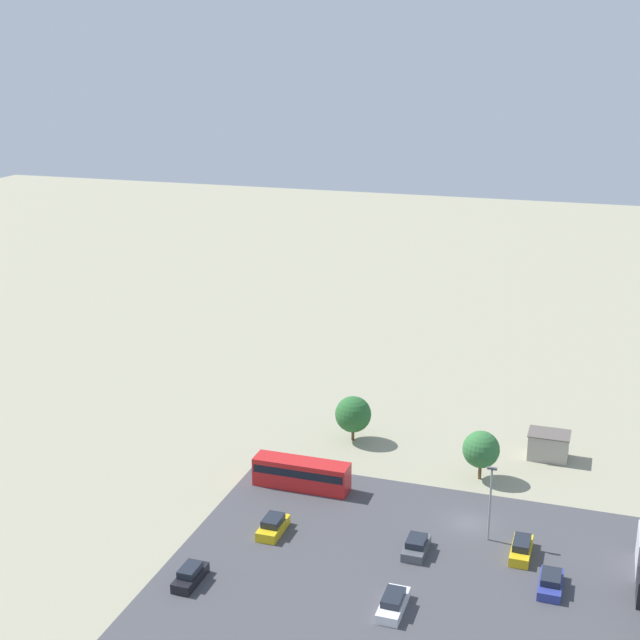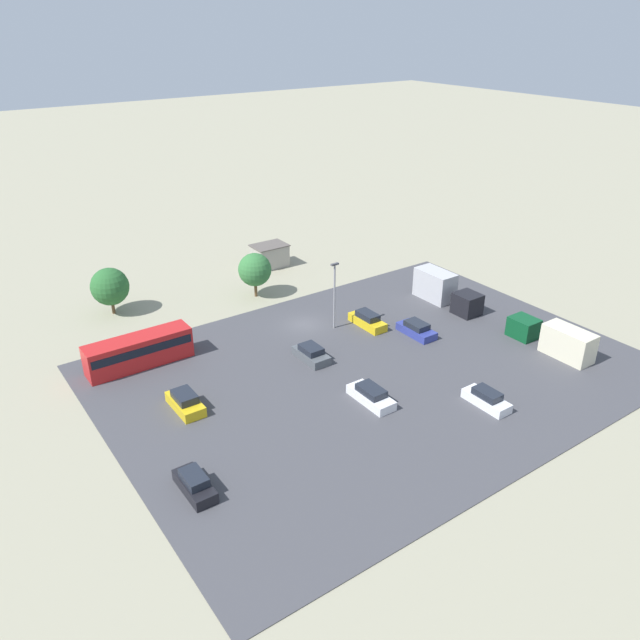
{
  "view_description": "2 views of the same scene",
  "coord_description": "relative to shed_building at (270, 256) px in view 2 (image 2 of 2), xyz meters",
  "views": [
    {
      "loc": [
        -10.54,
        78.01,
        44.41
      ],
      "look_at": [
        6.79,
        25.7,
        27.62
      ],
      "focal_mm": 50.0,
      "sensor_mm": 36.0,
      "label": 1
    },
    {
      "loc": [
        33.94,
        51.25,
        30.98
      ],
      "look_at": [
        4.55,
        9.46,
        5.75
      ],
      "focal_mm": 35.0,
      "sensor_mm": 36.0,
      "label": 2
    }
  ],
  "objects": [
    {
      "name": "parked_car_2",
      "position": [
        1.86,
        39.77,
        -0.83
      ],
      "size": [
        1.7,
        4.38,
        1.49
      ],
      "rotation": [
        0.0,
        0.0,
        3.14
      ],
      "color": "silver",
      "rests_on": "ground"
    },
    {
      "name": "ground_plane",
      "position": [
        6.12,
        17.53,
        -1.53
      ],
      "size": [
        400.0,
        400.0,
        0.0
      ],
      "primitive_type": "plane",
      "color": "gray"
    },
    {
      "name": "light_pole_lot_centre",
      "position": [
        3.9,
        20.04,
        2.73
      ],
      "size": [
        0.9,
        0.28,
        7.51
      ],
      "color": "gray",
      "rests_on": "ground"
    },
    {
      "name": "tree_near_shed",
      "position": [
        6.57,
        7.61,
        1.92
      ],
      "size": [
        3.99,
        3.99,
        5.46
      ],
      "color": "brown",
      "rests_on": "ground"
    },
    {
      "name": "tree_apron_mid",
      "position": [
        22.33,
        2.43,
        1.8
      ],
      "size": [
        4.28,
        4.28,
        5.47
      ],
      "color": "brown",
      "rests_on": "ground"
    },
    {
      "name": "parking_lot_surface",
      "position": [
        6.12,
        29.43,
        -1.49
      ],
      "size": [
        49.52,
        36.65,
        0.08
      ],
      "color": "#424247",
      "rests_on": "ground"
    },
    {
      "name": "parked_car_6",
      "position": [
        -2.33,
        26.39,
        -0.84
      ],
      "size": [
        1.95,
        4.45,
        1.45
      ],
      "color": "navy",
      "rests_on": "ground"
    },
    {
      "name": "bus",
      "position": [
        24.11,
        15.65,
        0.2
      ],
      "size": [
        10.22,
        2.59,
        3.07
      ],
      "rotation": [
        0.0,
        0.0,
        1.57
      ],
      "color": "red",
      "rests_on": "ground"
    },
    {
      "name": "parked_truck_1",
      "position": [
        -11.25,
        37.04,
        -0.06
      ],
      "size": [
        2.36,
        9.24,
        3.03
      ],
      "rotation": [
        0.0,
        0.0,
        3.14
      ],
      "color": "#0C4723",
      "rests_on": "ground"
    },
    {
      "name": "parked_car_0",
      "position": [
        9.86,
        24.32,
        -0.83
      ],
      "size": [
        1.97,
        4.2,
        1.48
      ],
      "rotation": [
        0.0,
        0.0,
        3.14
      ],
      "color": "#4C5156",
      "rests_on": "ground"
    },
    {
      "name": "parked_car_5",
      "position": [
        27.42,
        35.22,
        -0.8
      ],
      "size": [
        1.7,
        4.24,
        1.56
      ],
      "color": "black",
      "rests_on": "ground"
    },
    {
      "name": "parked_car_4",
      "position": [
        23.63,
        25.16,
        -0.77
      ],
      "size": [
        1.95,
        4.38,
        1.62
      ],
      "color": "gold",
      "rests_on": "ground"
    },
    {
      "name": "parked_car_3",
      "position": [
        0.64,
        21.78,
        -0.78
      ],
      "size": [
        1.76,
        4.75,
        1.6
      ],
      "rotation": [
        0.0,
        0.0,
        3.14
      ],
      "color": "gold",
      "rests_on": "ground"
    },
    {
      "name": "parked_truck_0",
      "position": [
        -10.56,
        22.14,
        0.16
      ],
      "size": [
        2.58,
        9.03,
        3.51
      ],
      "color": "black",
      "rests_on": "ground"
    },
    {
      "name": "shed_building",
      "position": [
        0.0,
        0.0,
        0.0
      ],
      "size": [
        4.62,
        3.43,
        3.04
      ],
      "color": "#9E998E",
      "rests_on": "ground"
    },
    {
      "name": "parked_car_1",
      "position": [
        9.77,
        33.53,
        -0.84
      ],
      "size": [
        1.88,
        4.78,
        1.46
      ],
      "color": "silver",
      "rests_on": "ground"
    }
  ]
}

